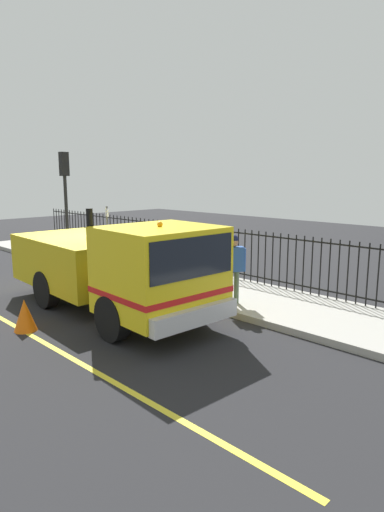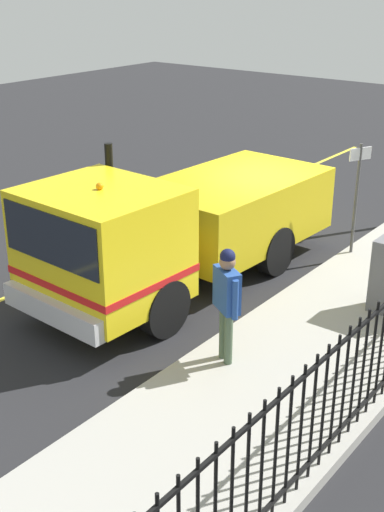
# 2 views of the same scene
# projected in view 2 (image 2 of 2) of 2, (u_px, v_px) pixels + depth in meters

# --- Properties ---
(ground_plane) EXTENTS (46.33, 46.33, 0.00)m
(ground_plane) POSITION_uv_depth(u_px,v_px,m) (266.00, 247.00, 14.32)
(ground_plane) COLOR #232326
(ground_plane) RESTS_ON ground
(lane_marking) EXTENTS (0.12, 18.96, 0.01)m
(lane_marking) POSITION_uv_depth(u_px,v_px,m) (178.00, 223.00, 15.68)
(lane_marking) COLOR yellow
(lane_marking) RESTS_ON ground
(work_truck) EXTENTS (2.57, 6.67, 2.67)m
(work_truck) POSITION_uv_depth(u_px,v_px,m) (170.00, 225.00, 11.91)
(work_truck) COLOR yellow
(work_truck) RESTS_ON ground
(worker_standing) EXTENTS (0.57, 0.44, 1.75)m
(worker_standing) POSITION_uv_depth(u_px,v_px,m) (227.00, 294.00, 9.44)
(worker_standing) COLOR #264C99
(worker_standing) RESTS_ON sidewalk_slab
(traffic_cone) EXTENTS (0.50, 0.50, 0.71)m
(traffic_cone) POSITION_uv_depth(u_px,v_px,m) (111.00, 237.00, 13.88)
(traffic_cone) COLOR orange
(traffic_cone) RESTS_ON ground
(street_sign) EXTENTS (0.25, 0.46, 2.23)m
(street_sign) POSITION_uv_depth(u_px,v_px,m) (357.00, 186.00, 13.13)
(street_sign) COLOR #4C4C4C
(street_sign) RESTS_ON sidewalk_slab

